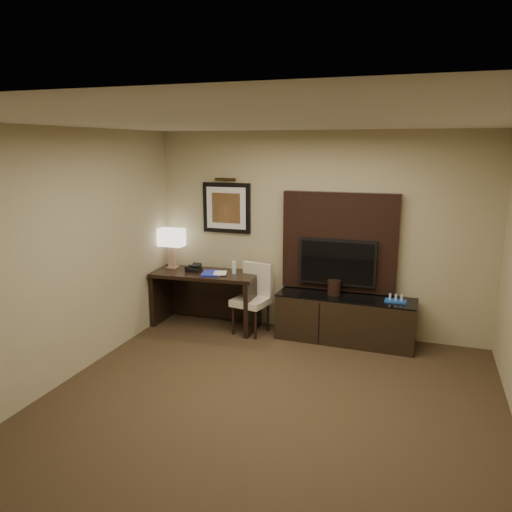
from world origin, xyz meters
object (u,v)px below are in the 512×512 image
at_px(credenza, 345,319).
at_px(table_lamp, 172,249).
at_px(tv, 337,262).
at_px(minibar_tray, 396,298).
at_px(water_bottle, 234,268).
at_px(ice_bucket, 334,287).
at_px(desk_phone, 194,268).
at_px(desk, 206,299).
at_px(desk_chair, 251,301).

xyz_separation_m(credenza, table_lamp, (-2.51, 0.05, 0.76)).
bearing_deg(tv, minibar_tray, -11.92).
height_order(water_bottle, ice_bucket, water_bottle).
xyz_separation_m(credenza, desk_phone, (-2.13, -0.04, 0.53)).
bearing_deg(desk_phone, ice_bucket, 0.85).
xyz_separation_m(tv, minibar_tray, (0.77, -0.16, -0.36)).
relative_size(desk, water_bottle, 8.36).
xyz_separation_m(table_lamp, desk_phone, (0.37, -0.09, -0.23)).
xyz_separation_m(desk, desk_phone, (-0.18, 0.01, 0.44)).
bearing_deg(tv, desk_chair, -167.53).
relative_size(credenza, desk_chair, 1.95).
xyz_separation_m(credenza, ice_bucket, (-0.16, 0.04, 0.40)).
height_order(table_lamp, water_bottle, table_lamp).
relative_size(desk_chair, minibar_tray, 3.46).
relative_size(desk_chair, ice_bucket, 4.69).
relative_size(desk, credenza, 0.82).
relative_size(desk_phone, minibar_tray, 0.73).
xyz_separation_m(credenza, water_bottle, (-1.54, 0.01, 0.56)).
bearing_deg(water_bottle, desk, -172.01).
height_order(tv, desk_chair, tv).
height_order(desk, water_bottle, water_bottle).
xyz_separation_m(desk_chair, ice_bucket, (1.10, 0.14, 0.25)).
bearing_deg(desk, credenza, -2.22).
height_order(tv, table_lamp, table_lamp).
xyz_separation_m(tv, water_bottle, (-1.39, -0.13, -0.15)).
bearing_deg(desk, desk_chair, -8.34).
bearing_deg(tv, table_lamp, -177.82).
bearing_deg(credenza, tv, 138.29).
xyz_separation_m(tv, table_lamp, (-2.36, -0.09, 0.04)).
xyz_separation_m(tv, ice_bucket, (-0.01, -0.10, -0.31)).
height_order(credenza, minibar_tray, minibar_tray).
height_order(tv, ice_bucket, tv).
distance_m(desk, ice_bucket, 1.81).
bearing_deg(minibar_tray, water_bottle, 179.24).
distance_m(ice_bucket, minibar_tray, 0.79).
bearing_deg(table_lamp, water_bottle, -2.56).
bearing_deg(desk_phone, desk, -4.28).
xyz_separation_m(water_bottle, ice_bucket, (1.38, 0.03, -0.16)).
height_order(credenza, water_bottle, water_bottle).
distance_m(desk_chair, water_bottle, 0.52).
bearing_deg(ice_bucket, desk_chair, -172.60).
height_order(credenza, desk_chair, desk_chair).
bearing_deg(ice_bucket, desk, -177.22).
distance_m(water_bottle, ice_bucket, 1.39).
relative_size(table_lamp, ice_bucket, 2.92).
bearing_deg(desk_phone, minibar_tray, -1.01).
distance_m(credenza, desk_phone, 2.20).
xyz_separation_m(desk, tv, (1.80, 0.19, 0.63)).
xyz_separation_m(desk, table_lamp, (-0.56, 0.10, 0.67)).
bearing_deg(credenza, desk_chair, -173.58).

